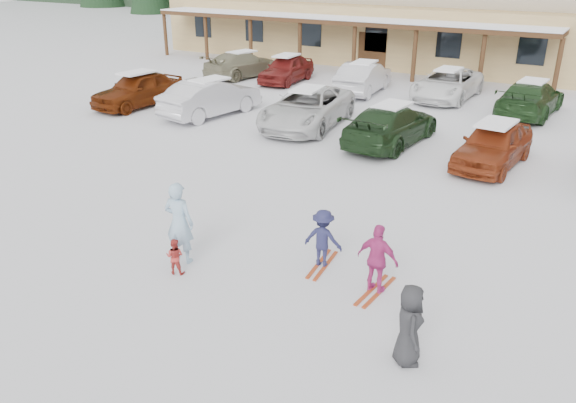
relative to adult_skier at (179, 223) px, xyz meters
The scene contains 18 objects.
ground 1.91m from the adult_skier, 43.02° to the left, with size 160.00×160.00×0.00m, color white.
adult_skier is the anchor object (origin of this frame).
toddler_red 0.77m from the adult_skier, 62.87° to the right, with size 0.40×0.31×0.82m, color #B3312D.
child_navy 3.18m from the adult_skier, 27.11° to the left, with size 0.86×0.50×1.34m, color #1E1F43.
skis_child_navy 3.30m from the adult_skier, 27.11° to the left, with size 0.20×1.40×0.03m, color #A33917.
child_magenta 4.39m from the adult_skier, 13.87° to the left, with size 0.88×0.37×1.51m, color #BA2F79.
skis_child_magenta 4.49m from the adult_skier, 13.87° to the left, with size 0.20×1.40×0.03m, color #A33917.
bystander_dark 5.60m from the adult_skier, ahead, with size 0.72×0.47×1.47m, color #262629.
parked_car_0 15.11m from the adult_skier, 138.25° to the left, with size 1.83×4.56×1.55m, color #5B2008.
parked_car_1 12.78m from the adult_skier, 125.24° to the left, with size 1.66×4.77×1.57m, color silver.
parked_car_2 11.49m from the adult_skier, 105.07° to the left, with size 2.55×5.53×1.54m, color silver.
parked_car_3 10.65m from the adult_skier, 85.83° to the left, with size 2.04×5.03×1.46m, color #1B3219.
parked_car_4 11.09m from the adult_skier, 66.01° to the left, with size 1.70×4.23×1.44m, color maroon.
parked_car_7 21.34m from the adult_skier, 121.66° to the left, with size 2.01×4.94×1.43m, color gray.
parked_car_8 20.00m from the adult_skier, 114.43° to the left, with size 1.73×4.29×1.46m, color maroon.
parked_car_9 18.27m from the adult_skier, 101.29° to the left, with size 1.63×4.68×1.54m, color silver.
parked_car_10 18.82m from the adult_skier, 88.72° to the left, with size 2.39×5.17×1.44m, color white.
parked_car_11 18.16m from the adult_skier, 76.00° to the left, with size 2.08×5.11×1.48m, color #1F3E1C.
Camera 1 is at (6.58, -9.42, 6.29)m, focal length 35.00 mm.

